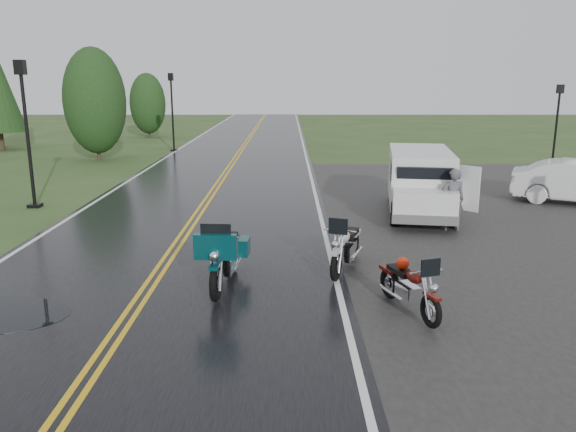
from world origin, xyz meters
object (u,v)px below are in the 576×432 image
object	(u,v)px
lamp_post_far_left	(172,112)
lamp_post_far_right	(556,130)
motorcycle_teal	(215,267)
motorcycle_silver	(336,254)
van_white	(396,192)
person_at_van	(453,201)
lamp_post_near_left	(27,135)
motorcycle_red	(432,298)

from	to	relation	value
lamp_post_far_left	lamp_post_far_right	bearing A→B (deg)	-25.15
motorcycle_teal	motorcycle_silver	distance (m)	2.57
motorcycle_teal	van_white	xyz separation A→B (m)	(4.40, 5.81, 0.27)
person_at_van	lamp_post_near_left	bearing A→B (deg)	-9.23
motorcycle_teal	van_white	size ratio (longest dim) A/B	0.49
motorcycle_silver	lamp_post_far_left	bearing A→B (deg)	128.34
van_white	lamp_post_far_right	bearing A→B (deg)	55.49
van_white	lamp_post_far_right	size ratio (longest dim) A/B	1.29
motorcycle_red	lamp_post_near_left	xyz separation A→B (m)	(-10.74, 9.45, 1.80)
person_at_van	lamp_post_far_right	world-z (taller)	lamp_post_far_right
lamp_post_near_left	lamp_post_far_left	size ratio (longest dim) A/B	1.04
motorcycle_silver	lamp_post_far_right	size ratio (longest dim) A/B	0.55
lamp_post_near_left	person_at_van	bearing A→B (deg)	-13.29
motorcycle_teal	van_white	distance (m)	7.30
lamp_post_far_left	motorcycle_teal	bearing A→B (deg)	-77.02
lamp_post_far_right	lamp_post_far_left	bearing A→B (deg)	154.85
motorcycle_red	van_white	xyz separation A→B (m)	(0.70, 6.95, 0.43)
motorcycle_teal	person_at_van	distance (m)	7.88
motorcycle_teal	lamp_post_near_left	size ratio (longest dim) A/B	0.52
motorcycle_red	motorcycle_teal	distance (m)	3.88
motorcycle_silver	person_at_van	xyz separation A→B (m)	(3.54, 4.16, 0.22)
van_white	motorcycle_teal	bearing A→B (deg)	-118.13
motorcycle_red	person_at_van	distance (m)	6.76
motorcycle_red	lamp_post_far_left	xyz separation A→B (m)	(-9.16, 24.78, 1.71)
motorcycle_silver	lamp_post_near_left	xyz separation A→B (m)	(-9.35, 7.21, 1.74)
lamp_post_near_left	motorcycle_teal	bearing A→B (deg)	-49.75
motorcycle_teal	lamp_post_near_left	distance (m)	11.01
lamp_post_near_left	lamp_post_far_left	bearing A→B (deg)	84.10
motorcycle_silver	lamp_post_near_left	distance (m)	11.94
motorcycle_red	lamp_post_far_right	world-z (taller)	lamp_post_far_right
motorcycle_red	lamp_post_far_left	world-z (taller)	lamp_post_far_left
motorcycle_teal	lamp_post_far_right	xyz separation A→B (m)	(13.08, 14.94, 1.25)
motorcycle_teal	lamp_post_far_left	bearing A→B (deg)	106.68
lamp_post_far_right	lamp_post_near_left	bearing A→B (deg)	-161.76
van_white	lamp_post_far_right	xyz separation A→B (m)	(8.68, 9.13, 0.98)
van_white	lamp_post_near_left	world-z (taller)	lamp_post_near_left
lamp_post_far_left	person_at_van	bearing A→B (deg)	-58.38
person_at_van	lamp_post_far_right	distance (m)	12.12
motorcycle_teal	motorcycle_silver	bearing A→B (deg)	29.03
motorcycle_silver	van_white	xyz separation A→B (m)	(2.08, 4.71, 0.36)
van_white	lamp_post_far_right	distance (m)	12.63
motorcycle_red	motorcycle_teal	xyz separation A→B (m)	(-3.71, 1.14, 0.16)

